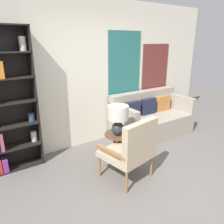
# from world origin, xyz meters

# --- Properties ---
(ground_plane) EXTENTS (14.00, 14.00, 0.00)m
(ground_plane) POSITION_xyz_m (0.00, 0.00, 0.00)
(ground_plane) COLOR #66605B
(wall_back) EXTENTS (6.40, 0.08, 2.70)m
(wall_back) POSITION_xyz_m (0.05, 2.03, 1.35)
(wall_back) COLOR silver
(wall_back) RESTS_ON ground_plane
(armchair) EXTENTS (0.74, 0.73, 0.95)m
(armchair) POSITION_xyz_m (0.06, 0.53, 0.53)
(armchair) COLOR olive
(armchair) RESTS_ON ground_plane
(couch) EXTENTS (1.71, 0.84, 0.92)m
(couch) POSITION_xyz_m (1.44, 1.60, 0.35)
(couch) COLOR #9E9384
(couch) RESTS_ON ground_plane
(side_table) EXTENTS (0.47, 0.47, 0.51)m
(side_table) POSITION_xyz_m (0.21, 1.07, 0.45)
(side_table) COLOR brown
(side_table) RESTS_ON ground_plane
(table_lamp) EXTENTS (0.34, 0.34, 0.49)m
(table_lamp) POSITION_xyz_m (0.17, 1.05, 0.82)
(table_lamp) COLOR #2D2D33
(table_lamp) RESTS_ON side_table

